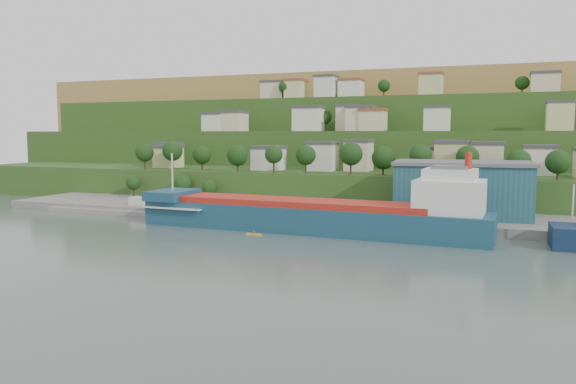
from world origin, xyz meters
The scene contains 10 objects.
ground centered at (0.00, 0.00, 0.00)m, with size 500.00×500.00×0.00m, color #42504C.
quay centered at (20.00, 28.00, 0.00)m, with size 220.00×26.00×4.00m, color slate.
pebble_beach centered at (-55.00, 22.00, 0.00)m, with size 40.00×18.00×2.40m, color slate.
hillside centered at (-0.01, 168.70, 0.07)m, with size 360.00×210.69×96.00m.
cargo_ship_near centered at (4.81, 8.95, 3.17)m, with size 77.64×14.68×19.87m.
warehouse centered at (32.83, 31.00, 8.43)m, with size 32.37×21.33×12.80m.
caravan centered at (-49.53, 19.94, 2.64)m, with size 6.19×2.58×2.89m, color silver.
dinghy centered at (-46.63, 20.73, 1.64)m, with size 4.43×1.66×0.89m, color silver.
kayak_orange centered at (1.58, 3.92, 0.26)m, with size 3.54×1.70×0.88m.
kayak_yellow centered at (-6.80, 0.60, 0.25)m, with size 3.44×0.86×0.85m.
Camera 1 is at (41.86, -105.65, 21.35)m, focal length 35.00 mm.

